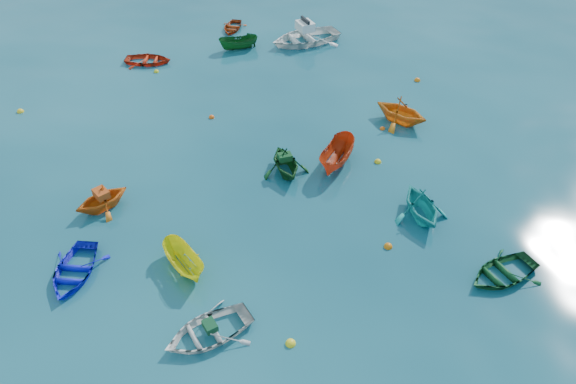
% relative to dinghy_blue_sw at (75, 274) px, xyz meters
% --- Properties ---
extents(ground, '(160.00, 160.00, 0.00)m').
position_rel_dinghy_blue_sw_xyz_m(ground, '(6.06, 2.82, 0.00)').
color(ground, '#0A3949').
rests_on(ground, ground).
extents(dinghy_blue_sw, '(3.19, 3.76, 0.66)m').
position_rel_dinghy_blue_sw_xyz_m(dinghy_blue_sw, '(0.00, 0.00, 0.00)').
color(dinghy_blue_sw, '#1117D5').
rests_on(dinghy_blue_sw, ground).
extents(dinghy_white_near, '(3.88, 4.10, 0.69)m').
position_rel_dinghy_blue_sw_xyz_m(dinghy_white_near, '(6.46, -0.43, 0.00)').
color(dinghy_white_near, silver).
rests_on(dinghy_white_near, ground).
extents(dinghy_orange_w, '(3.02, 3.19, 1.32)m').
position_rel_dinghy_blue_sw_xyz_m(dinghy_orange_w, '(-1.50, 3.82, 0.00)').
color(dinghy_orange_w, orange).
rests_on(dinghy_orange_w, ground).
extents(sampan_yellow_mid, '(2.95, 2.36, 1.09)m').
position_rel_dinghy_blue_sw_xyz_m(sampan_yellow_mid, '(3.97, 2.06, 0.00)').
color(sampan_yellow_mid, yellow).
rests_on(sampan_yellow_mid, ground).
extents(dinghy_green_e, '(3.72, 3.85, 0.65)m').
position_rel_dinghy_blue_sw_xyz_m(dinghy_green_e, '(15.93, 6.80, 0.00)').
color(dinghy_green_e, '#104720').
rests_on(dinghy_green_e, ground).
extents(dinghy_cyan_se, '(3.75, 3.83, 1.53)m').
position_rel_dinghy_blue_sw_xyz_m(dinghy_cyan_se, '(12.05, 9.05, 0.00)').
color(dinghy_cyan_se, teal).
rests_on(dinghy_cyan_se, ground).
extents(dinghy_red_nw, '(3.59, 3.06, 0.63)m').
position_rel_dinghy_blue_sw_xyz_m(dinghy_red_nw, '(-7.97, 16.92, 0.00)').
color(dinghy_red_nw, red).
rests_on(dinghy_red_nw, ground).
extents(sampan_orange_n, '(1.32, 3.38, 1.30)m').
position_rel_dinghy_blue_sw_xyz_m(sampan_orange_n, '(7.28, 11.25, 0.00)').
color(sampan_orange_n, red).
rests_on(sampan_orange_n, ground).
extents(dinghy_green_n, '(3.55, 3.59, 1.43)m').
position_rel_dinghy_blue_sw_xyz_m(dinghy_green_n, '(5.14, 9.64, 0.00)').
color(dinghy_green_n, '#0F4318').
rests_on(dinghy_green_n, ground).
extents(dinghy_red_far, '(2.32, 2.88, 0.53)m').
position_rel_dinghy_blue_sw_xyz_m(dinghy_red_far, '(-5.38, 23.90, 0.00)').
color(dinghy_red_far, '#A7350D').
rests_on(dinghy_red_far, ground).
extents(dinghy_orange_far, '(3.66, 3.37, 1.62)m').
position_rel_dinghy_blue_sw_xyz_m(dinghy_orange_far, '(9.18, 16.47, 0.00)').
color(dinghy_orange_far, orange).
rests_on(dinghy_orange_far, ground).
extents(sampan_green_far, '(2.75, 2.55, 1.06)m').
position_rel_dinghy_blue_sw_xyz_m(sampan_green_far, '(-3.42, 21.14, 0.00)').
color(sampan_green_far, '#124E1B').
rests_on(sampan_green_far, ground).
extents(motorboat_white, '(5.99, 6.13, 1.64)m').
position_rel_dinghy_blue_sw_xyz_m(motorboat_white, '(0.36, 23.97, 0.00)').
color(motorboat_white, white).
rests_on(motorboat_white, ground).
extents(tarp_green_a, '(0.71, 0.68, 0.27)m').
position_rel_dinghy_blue_sw_xyz_m(tarp_green_a, '(6.52, -0.35, 0.48)').
color(tarp_green_a, '#104324').
rests_on(tarp_green_a, dinghy_white_near).
extents(tarp_orange_a, '(0.90, 0.81, 0.35)m').
position_rel_dinghy_blue_sw_xyz_m(tarp_orange_a, '(-1.48, 3.86, 0.84)').
color(tarp_orange_a, '#C84614').
rests_on(tarp_orange_a, dinghy_orange_w).
extents(tarp_green_b, '(0.82, 0.80, 0.32)m').
position_rel_dinghy_blue_sw_xyz_m(tarp_green_b, '(5.07, 9.71, 0.87)').
color(tarp_green_b, '#11441C').
rests_on(tarp_green_b, dinghy_green_n).
extents(buoy_or_a, '(0.38, 0.38, 0.38)m').
position_rel_dinghy_blue_sw_xyz_m(buoy_or_a, '(-2.17, 4.16, 0.00)').
color(buoy_or_a, orange).
rests_on(buoy_or_a, ground).
extents(buoy_ye_a, '(0.38, 0.38, 0.38)m').
position_rel_dinghy_blue_sw_xyz_m(buoy_ye_a, '(9.37, 0.42, 0.00)').
color(buoy_ye_a, yellow).
rests_on(buoy_ye_a, ground).
extents(buoy_or_b, '(0.37, 0.37, 0.37)m').
position_rel_dinghy_blue_sw_xyz_m(buoy_or_b, '(11.27, 6.58, 0.00)').
color(buoy_or_b, '#D3650B').
rests_on(buoy_or_b, ground).
extents(buoy_ye_b, '(0.39, 0.39, 0.39)m').
position_rel_dinghy_blue_sw_xyz_m(buoy_ye_b, '(-11.23, 8.77, 0.00)').
color(buoy_ye_b, yellow).
rests_on(buoy_ye_b, ground).
extents(buoy_or_c, '(0.33, 0.33, 0.33)m').
position_rel_dinghy_blue_sw_xyz_m(buoy_or_c, '(-0.77, 12.64, 0.00)').
color(buoy_or_c, '#ED510C').
rests_on(buoy_or_c, ground).
extents(buoy_ye_c, '(0.36, 0.36, 0.36)m').
position_rel_dinghy_blue_sw_xyz_m(buoy_ye_c, '(9.14, 12.28, 0.00)').
color(buoy_ye_c, yellow).
rests_on(buoy_ye_c, ground).
extents(buoy_or_d, '(0.30, 0.30, 0.30)m').
position_rel_dinghy_blue_sw_xyz_m(buoy_or_d, '(8.49, 15.36, 0.00)').
color(buoy_or_d, '#F2580D').
rests_on(buoy_or_d, ground).
extents(buoy_ye_d, '(0.33, 0.33, 0.33)m').
position_rel_dinghy_blue_sw_xyz_m(buoy_ye_d, '(-6.76, 16.03, 0.00)').
color(buoy_ye_d, yellow).
rests_on(buoy_ye_d, ground).
extents(buoy_or_e, '(0.39, 0.39, 0.39)m').
position_rel_dinghy_blue_sw_xyz_m(buoy_or_e, '(8.97, 21.59, 0.00)').
color(buoy_or_e, orange).
rests_on(buoy_or_e, ground).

